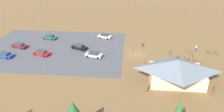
% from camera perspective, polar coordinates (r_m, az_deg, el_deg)
% --- Properties ---
extents(ground, '(160.00, 160.00, 0.00)m').
position_cam_1_polar(ground, '(58.73, 6.52, 0.52)').
color(ground, brown).
rests_on(ground, ground).
extents(parking_lot_asphalt, '(39.74, 29.23, 0.05)m').
position_cam_1_polar(parking_lot_asphalt, '(63.94, -15.14, 1.95)').
color(parking_lot_asphalt, '#4C4C51').
rests_on(parking_lot_asphalt, ground).
extents(bike_pavilion, '(13.06, 9.23, 5.21)m').
position_cam_1_polar(bike_pavilion, '(46.73, 16.90, -3.56)').
color(bike_pavilion, beige).
rests_on(bike_pavilion, ground).
extents(trash_bin, '(0.60, 0.60, 0.90)m').
position_cam_1_polar(trash_bin, '(63.65, 8.15, 2.92)').
color(trash_bin, brown).
rests_on(trash_bin, ground).
extents(lot_sign, '(0.56, 0.08, 2.20)m').
position_cam_1_polar(lot_sign, '(57.89, 4.86, 1.75)').
color(lot_sign, '#99999E').
rests_on(lot_sign, ground).
extents(bicycle_green_near_porch, '(0.80, 1.62, 0.87)m').
position_cam_1_polar(bicycle_green_near_porch, '(64.54, 25.98, 0.71)').
color(bicycle_green_near_porch, black).
rests_on(bicycle_green_near_porch, ground).
extents(bicycle_silver_lone_east, '(0.48, 1.63, 0.80)m').
position_cam_1_polar(bicycle_silver_lone_east, '(60.45, 20.57, 0.07)').
color(bicycle_silver_lone_east, black).
rests_on(bicycle_silver_lone_east, ground).
extents(bicycle_blue_lone_west, '(0.48, 1.61, 0.76)m').
position_cam_1_polar(bicycle_blue_lone_west, '(55.94, 16.62, -1.41)').
color(bicycle_blue_lone_west, black).
rests_on(bicycle_blue_lone_west, ground).
extents(bicycle_orange_front_row, '(0.48, 1.75, 0.83)m').
position_cam_1_polar(bicycle_orange_front_row, '(60.59, 15.27, 0.92)').
color(bicycle_orange_front_row, black).
rests_on(bicycle_orange_front_row, ground).
extents(bicycle_purple_near_sign, '(1.33, 1.12, 0.81)m').
position_cam_1_polar(bicycle_purple_near_sign, '(58.28, 17.03, -0.33)').
color(bicycle_purple_near_sign, black).
rests_on(bicycle_purple_near_sign, ground).
extents(bicycle_white_by_bin, '(1.59, 0.73, 0.89)m').
position_cam_1_polar(bicycle_white_by_bin, '(62.84, 19.50, 1.26)').
color(bicycle_white_by_bin, black).
rests_on(bicycle_white_by_bin, ground).
extents(bicycle_red_edge_north, '(1.20, 1.22, 0.78)m').
position_cam_1_polar(bicycle_red_edge_north, '(57.74, 21.31, -1.27)').
color(bicycle_red_edge_north, black).
rests_on(bicycle_red_edge_north, ground).
extents(bicycle_yellow_edge_south, '(1.47, 0.82, 0.76)m').
position_cam_1_polar(bicycle_yellow_edge_south, '(58.73, 19.32, -0.49)').
color(bicycle_yellow_edge_south, black).
rests_on(bicycle_yellow_edge_south, ground).
extents(bicycle_teal_back_row, '(1.01, 1.49, 0.88)m').
position_cam_1_polar(bicycle_teal_back_row, '(64.29, 24.26, 0.96)').
color(bicycle_teal_back_row, black).
rests_on(bicycle_teal_back_row, ground).
extents(bicycle_black_yard_left, '(1.44, 0.94, 0.77)m').
position_cam_1_polar(bicycle_black_yard_left, '(56.99, 19.21, -1.28)').
color(bicycle_black_yard_left, black).
rests_on(bicycle_black_yard_left, ground).
extents(car_white_second_row, '(4.58, 2.98, 1.40)m').
position_cam_1_polar(car_white_second_row, '(69.14, -1.96, 5.32)').
color(car_white_second_row, white).
rests_on(car_white_second_row, parking_lot_asphalt).
extents(car_maroon_near_entry, '(4.97, 3.04, 1.35)m').
position_cam_1_polar(car_maroon_near_entry, '(67.56, -23.41, 2.61)').
color(car_maroon_near_entry, maroon).
rests_on(car_maroon_near_entry, parking_lot_asphalt).
extents(car_green_inner_stall, '(4.70, 2.81, 1.37)m').
position_cam_1_polar(car_green_inner_stall, '(71.19, -16.22, 4.88)').
color(car_green_inner_stall, '#1E6B3D').
rests_on(car_green_inner_stall, parking_lot_asphalt).
extents(car_silver_far_end, '(4.77, 2.94, 1.40)m').
position_cam_1_polar(car_silver_far_end, '(56.51, -4.84, 0.39)').
color(car_silver_far_end, '#BCBCC1').
rests_on(car_silver_far_end, parking_lot_asphalt).
extents(car_black_end_stall, '(4.86, 3.55, 1.47)m').
position_cam_1_polar(car_black_end_stall, '(61.63, -8.67, 2.43)').
color(car_black_end_stall, black).
rests_on(car_black_end_stall, parking_lot_asphalt).
extents(car_blue_back_corner, '(4.61, 2.71, 1.34)m').
position_cam_1_polar(car_blue_back_corner, '(62.84, -26.61, 0.26)').
color(car_blue_back_corner, '#1E42B2').
rests_on(car_blue_back_corner, parking_lot_asphalt).
extents(car_red_aisle_side, '(5.02, 3.24, 1.25)m').
position_cam_1_polar(car_red_aisle_side, '(60.54, -18.24, 0.83)').
color(car_red_aisle_side, red).
rests_on(car_red_aisle_side, parking_lot_asphalt).
extents(visitor_near_lot, '(0.36, 0.40, 1.81)m').
position_cam_1_polar(visitor_near_lot, '(64.15, 21.48, 1.99)').
color(visitor_near_lot, '#2D3347').
rests_on(visitor_near_lot, ground).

